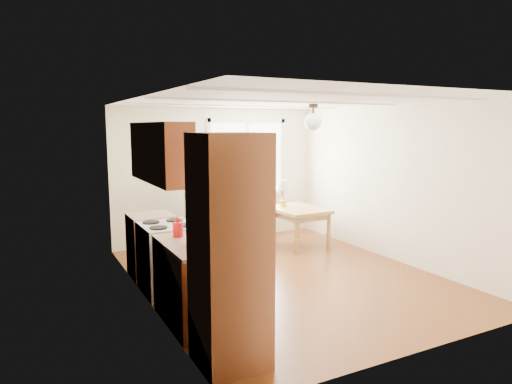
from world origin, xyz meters
TOP-DOWN VIEW (x-y plane):
  - room_shell at (0.00, 0.00)m, footprint 4.60×5.60m
  - kitchen_run at (-1.72, -0.63)m, footprint 0.65×3.40m
  - window_unit at (0.60, 2.47)m, footprint 1.64×0.05m
  - pendant_light at (0.70, 0.40)m, footprint 0.26×0.26m
  - refrigerator at (-0.47, 1.88)m, footprint 0.72×0.72m
  - bench at (0.10, 1.78)m, footprint 1.42×0.56m
  - dining_table at (1.09, 1.42)m, footprint 0.86×1.13m
  - chair at (0.23, 1.87)m, footprint 0.45×0.44m
  - table_lamp at (0.95, 1.69)m, footprint 0.28×0.28m
  - coffee_maker at (-1.72, -1.00)m, footprint 0.22×0.26m
  - kettle at (-1.75, -0.51)m, footprint 0.12×0.12m

SIDE VIEW (x-z plane):
  - chair at x=0.23m, z-range 0.06..0.97m
  - bench at x=0.10m, z-range 0.26..0.90m
  - dining_table at x=1.09m, z-range 0.24..0.93m
  - refrigerator at x=-0.47m, z-range 0.00..1.60m
  - kitchen_run at x=-1.72m, z-range -0.26..1.94m
  - kettle at x=-1.75m, z-range 0.88..1.11m
  - coffee_maker at x=-1.72m, z-range 0.85..1.19m
  - table_lamp at x=0.95m, z-range 0.80..1.29m
  - room_shell at x=0.00m, z-range -0.06..2.56m
  - window_unit at x=0.60m, z-range 0.79..2.31m
  - pendant_light at x=0.70m, z-range 2.04..2.44m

